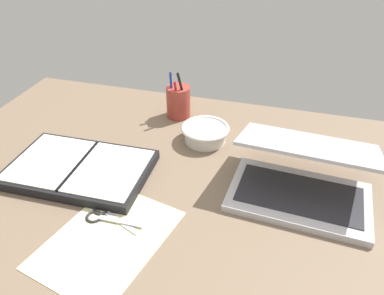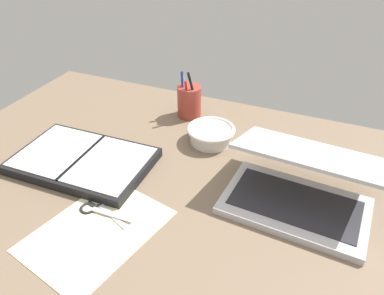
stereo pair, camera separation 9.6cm
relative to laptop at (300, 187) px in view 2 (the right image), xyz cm
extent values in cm
cube|color=#75604C|center=(-30.61, -6.58, -5.66)|extent=(140.00, 100.00, 2.00)
cube|color=#B7B7BC|center=(-0.18, -2.50, -3.76)|extent=(34.07, 22.35, 1.80)
cube|color=#232328|center=(-0.18, -2.50, -2.74)|extent=(29.76, 16.46, 0.24)
cube|color=#B7B7BC|center=(0.33, 4.69, 6.78)|extent=(34.03, 21.75, 6.46)
cube|color=silver|center=(0.30, 4.23, 6.64)|extent=(31.27, 19.51, 5.43)
cylinder|color=silver|center=(-28.12, 16.62, -2.52)|extent=(12.09, 12.09, 4.28)
torus|color=silver|center=(-28.12, 16.62, -0.38)|extent=(14.22, 14.22, 1.14)
cylinder|color=#9E382D|center=(-40.22, 28.69, 0.50)|extent=(7.70, 7.70, 10.32)
cylinder|color=black|center=(-38.34, 27.71, 4.16)|extent=(2.77, 4.63, 15.32)
cylinder|color=#233899|center=(-41.92, 27.44, 3.55)|extent=(1.84, 2.21, 14.45)
cylinder|color=#B21E1E|center=(-39.87, 26.60, 2.40)|extent=(2.20, 1.03, 12.15)
cylinder|color=#B7B7BC|center=(-42.26, 28.15, 2.50)|extent=(1.35, 2.86, 12.30)
cube|color=black|center=(-55.93, -7.45, -3.39)|extent=(36.63, 24.26, 2.54)
cube|color=silver|center=(-64.65, -7.65, -1.97)|extent=(17.24, 21.73, 0.30)
cube|color=silver|center=(-47.20, -7.25, -1.97)|extent=(17.24, 21.73, 0.30)
cube|color=black|center=(-55.93, -7.45, -1.82)|extent=(1.28, 21.36, 0.30)
cube|color=#B7B7BC|center=(-37.93, -21.21, -4.06)|extent=(10.67, 1.39, 0.30)
cube|color=#B7B7BC|center=(-37.93, -21.21, -4.36)|extent=(10.27, 5.26, 0.30)
torus|color=#232328|center=(-44.53, -21.33, -4.36)|extent=(3.90, 3.90, 0.70)
torus|color=#232328|center=(-44.01, -18.63, -4.36)|extent=(3.90, 3.90, 0.70)
cube|color=#F4EFB2|center=(-38.72, -26.20, -4.58)|extent=(27.77, 33.66, 0.16)
camera|label=1|loc=(-6.34, -73.90, 56.79)|focal=35.00mm
camera|label=2|loc=(2.71, -70.71, 56.79)|focal=35.00mm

